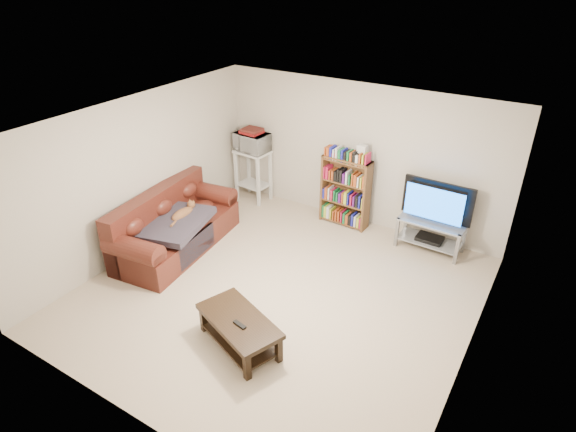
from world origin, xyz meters
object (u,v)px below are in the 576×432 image
Objects in this scene: tv_stand at (431,230)px; bookshelf at (345,191)px; coffee_table at (239,327)px; sofa at (173,229)px.

bookshelf reaches higher than tv_stand.
tv_stand is at bearing 89.84° from coffee_table.
bookshelf is at bearing 40.11° from sofa.
coffee_table is at bearing -35.80° from sofa.
bookshelf reaches higher than coffee_table.
tv_stand is at bearing 23.85° from sofa.
sofa is 1.87× the size of coffee_table.
sofa is at bearing -130.56° from bookshelf.
sofa is 2.54m from coffee_table.
tv_stand reaches higher than coffee_table.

